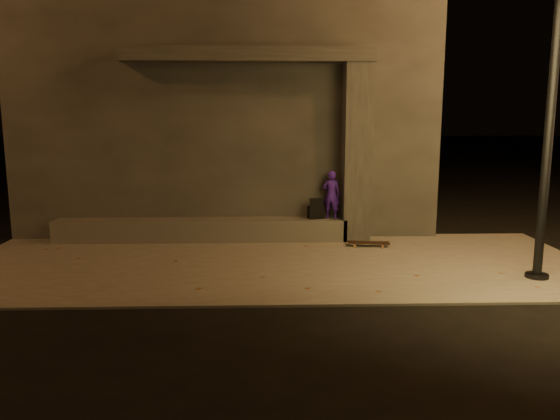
{
  "coord_description": "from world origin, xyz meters",
  "views": [
    {
      "loc": [
        -0.21,
        -7.36,
        2.63
      ],
      "look_at": [
        0.08,
        2.0,
        0.98
      ],
      "focal_mm": 35.0,
      "sensor_mm": 36.0,
      "label": 1
    }
  ],
  "objects_px": {
    "backpack": "(316,211)",
    "street_lamp_0": "(558,25)",
    "column": "(357,153)",
    "skateboard": "(369,243)",
    "skateboarder": "(331,195)"
  },
  "relations": [
    {
      "from": "skateboard",
      "to": "street_lamp_0",
      "type": "bearing_deg",
      "value": -35.64
    },
    {
      "from": "column",
      "to": "backpack",
      "type": "relative_size",
      "value": 8.14
    },
    {
      "from": "backpack",
      "to": "street_lamp_0",
      "type": "height_order",
      "value": "street_lamp_0"
    },
    {
      "from": "skateboarder",
      "to": "backpack",
      "type": "height_order",
      "value": "skateboarder"
    },
    {
      "from": "backpack",
      "to": "column",
      "type": "bearing_deg",
      "value": -10.83
    },
    {
      "from": "street_lamp_0",
      "to": "column",
      "type": "bearing_deg",
      "value": 131.54
    },
    {
      "from": "street_lamp_0",
      "to": "skateboarder",
      "type": "bearing_deg",
      "value": 136.8
    },
    {
      "from": "backpack",
      "to": "street_lamp_0",
      "type": "xyz_separation_m",
      "value": [
        3.3,
        -2.8,
        3.3
      ]
    },
    {
      "from": "street_lamp_0",
      "to": "backpack",
      "type": "bearing_deg",
      "value": 139.74
    },
    {
      "from": "column",
      "to": "skateboard",
      "type": "bearing_deg",
      "value": -75.34
    },
    {
      "from": "column",
      "to": "backpack",
      "type": "height_order",
      "value": "column"
    },
    {
      "from": "skateboarder",
      "to": "skateboard",
      "type": "distance_m",
      "value": 1.28
    },
    {
      "from": "backpack",
      "to": "street_lamp_0",
      "type": "distance_m",
      "value": 5.44
    },
    {
      "from": "column",
      "to": "street_lamp_0",
      "type": "bearing_deg",
      "value": -48.46
    },
    {
      "from": "skateboard",
      "to": "street_lamp_0",
      "type": "xyz_separation_m",
      "value": [
        2.31,
        -2.15,
        3.82
      ]
    }
  ]
}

